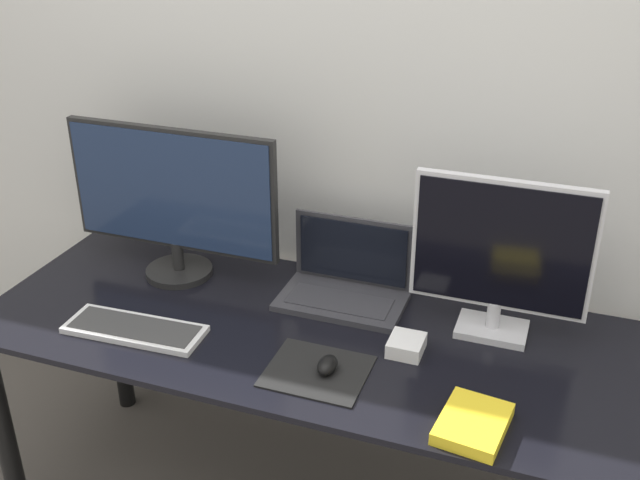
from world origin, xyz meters
TOP-DOWN VIEW (x-y plane):
  - wall_back at (0.00, 0.78)m, footprint 7.00×0.05m
  - desk at (0.00, 0.36)m, footprint 1.80×0.71m
  - monitor_left at (-0.47, 0.51)m, footprint 0.66×0.20m
  - monitor_right at (0.48, 0.51)m, footprint 0.46×0.13m
  - laptop at (0.05, 0.56)m, footprint 0.36×0.22m
  - keyboard at (-0.43, 0.18)m, footprint 0.39×0.15m
  - mousepad at (0.10, 0.18)m, footprint 0.25×0.22m
  - mouse at (0.12, 0.19)m, footprint 0.05×0.08m
  - book at (0.50, 0.10)m, footprint 0.16×0.20m
  - power_brick at (0.29, 0.34)m, footprint 0.09×0.10m

SIDE VIEW (x-z plane):
  - desk at x=0.00m, z-range 0.24..0.94m
  - mousepad at x=0.10m, z-range 0.70..0.71m
  - keyboard at x=-0.43m, z-range 0.70..0.72m
  - book at x=0.50m, z-range 0.70..0.73m
  - power_brick at x=0.29m, z-range 0.70..0.74m
  - mouse at x=0.12m, z-range 0.71..0.74m
  - laptop at x=0.05m, z-range 0.64..0.87m
  - monitor_right at x=0.48m, z-range 0.72..1.16m
  - monitor_left at x=-0.47m, z-range 0.72..1.19m
  - wall_back at x=0.00m, z-range 0.00..2.50m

